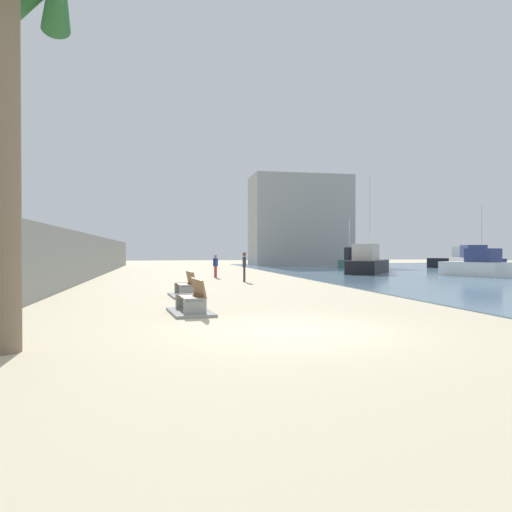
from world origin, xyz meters
TOP-DOWN VIEW (x-y plane):
  - ground_plane at (0.00, 18.00)m, footprint 120.00×120.00m
  - seawall at (-7.50, 18.00)m, footprint 0.80×64.00m
  - palm_tree at (-5.58, -1.08)m, footprint 3.12×3.26m
  - bench_near at (-2.05, 3.38)m, footprint 1.33×2.21m
  - bench_far at (-1.95, 8.40)m, footprint 1.30×2.20m
  - person_walking at (1.76, 16.34)m, footprint 0.25×0.52m
  - person_standing at (0.65, 20.98)m, footprint 0.37×0.43m
  - boat_mid_bay at (15.91, 34.79)m, footprint 2.28×4.98m
  - boat_far_left at (25.94, 31.02)m, footprint 3.79×6.73m
  - boat_nearest at (34.73, 39.47)m, footprint 3.28×6.74m
  - boat_distant at (13.01, 24.41)m, footprint 6.18×7.66m
  - boat_outer at (22.48, 24.96)m, footprint 3.91×5.89m
  - boat_far_right at (18.21, 18.51)m, footprint 3.50×4.65m
  - harbor_building at (13.98, 46.00)m, footprint 12.00×6.00m

SIDE VIEW (x-z plane):
  - ground_plane at x=0.00m, z-range 0.00..0.00m
  - bench_near at x=-2.05m, z-range -0.26..0.72m
  - bench_far at x=-1.95m, z-range -0.26..0.72m
  - boat_nearest at x=34.73m, z-range -2.87..4.28m
  - boat_far_right at x=18.21m, z-range -0.21..1.69m
  - boat_mid_bay at x=15.91m, z-range -1.72..3.31m
  - boat_far_left at x=25.94m, z-range -0.25..1.89m
  - boat_outer at x=22.48m, z-range -0.24..1.96m
  - person_standing at x=0.65m, z-range 0.11..1.62m
  - boat_distant at x=13.01m, z-range -3.02..4.75m
  - person_walking at x=1.76m, z-range 0.14..1.84m
  - seawall at x=-7.50m, z-range 0.00..2.78m
  - palm_tree at x=-5.58m, z-range 1.40..8.80m
  - harbor_building at x=13.98m, z-range 0.00..10.94m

